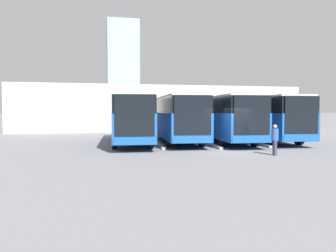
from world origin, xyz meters
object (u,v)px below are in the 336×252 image
bus_1 (222,117)px  bus_3 (131,117)px  pedestrian (275,139)px  bus_2 (176,117)px  bus_0 (262,117)px

bus_1 → bus_3: size_ratio=1.00×
bus_3 → pedestrian: 10.51m
bus_1 → bus_2: same height
bus_2 → bus_3: same height
bus_0 → bus_3: 10.27m
bus_3 → bus_1: bearing=-178.9°
bus_0 → bus_3: (10.27, -0.15, 0.00)m
bus_1 → bus_2: bearing=-6.2°
bus_1 → pedestrian: bus_1 is taller
bus_3 → bus_0: bearing=-176.8°
bus_0 → pedestrian: bearing=69.8°
bus_0 → bus_3: bearing=3.2°
bus_0 → bus_1: same height
bus_0 → bus_2: 6.86m
bus_1 → pedestrian: (0.10, 7.65, -1.01)m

